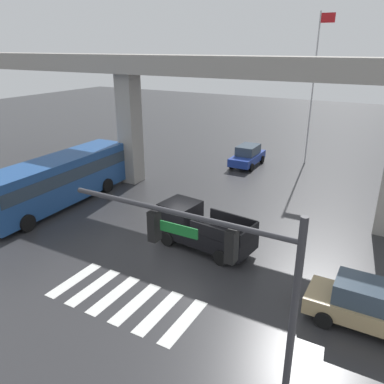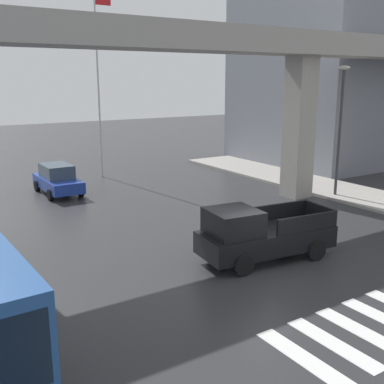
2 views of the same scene
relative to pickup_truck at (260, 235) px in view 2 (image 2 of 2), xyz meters
name	(u,v)px [view 2 (image 2 of 2)]	position (x,y,z in m)	size (l,w,h in m)	color
ground_plane	(260,268)	(-0.46, -0.62, -0.99)	(120.00, 120.00, 0.00)	#2D2D30
crosswalk_stripes	(375,326)	(-0.46, -5.35, -0.98)	(6.05, 2.80, 0.01)	silver
elevated_overpass	(162,50)	(-0.46, 6.33, 6.78)	(58.13, 2.47, 8.96)	#9E9991
pickup_truck	(260,235)	(0.00, 0.00, 0.00)	(5.28, 2.51, 2.08)	black
sedan_blue	(58,179)	(-3.09, 14.27, -0.14)	(2.00, 4.32, 1.72)	#1E3899
street_lamp_mid_block	(341,116)	(9.92, 4.99, 3.57)	(0.44, 0.70, 7.24)	#38383D
flagpole	(99,75)	(1.04, 17.51, 5.83)	(1.16, 0.12, 11.97)	silver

